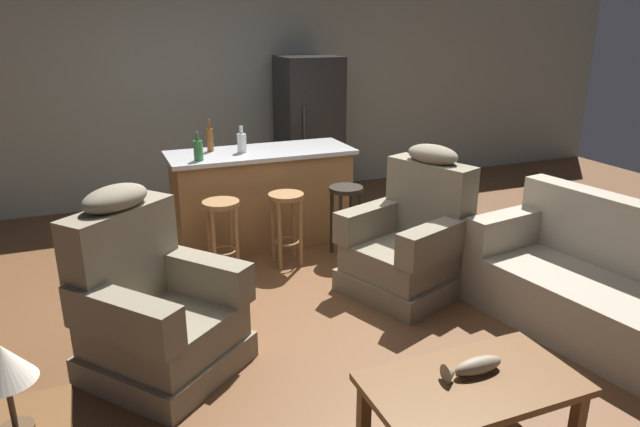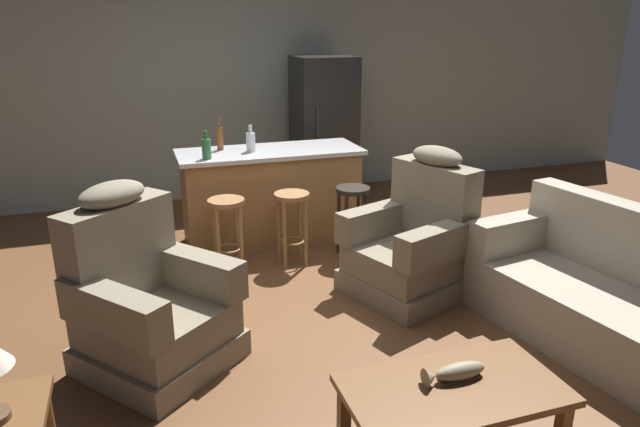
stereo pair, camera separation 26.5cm
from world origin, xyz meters
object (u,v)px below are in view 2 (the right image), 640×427
(coffee_table, at_px, (453,396))
(bar_stool_left, at_px, (227,222))
(bar_stool_middle, at_px, (292,215))
(bottle_short_amber, at_px, (206,148))
(fish_figurine, at_px, (454,373))
(recliner_near_lamp, at_px, (147,303))
(refrigerator, at_px, (324,130))
(bottle_tall_green, at_px, (220,138))
(kitchen_island, at_px, (271,196))
(couch, at_px, (614,300))
(recliner_near_island, at_px, (414,243))
(bar_stool_right, at_px, (353,209))
(bottle_wine_dark, at_px, (251,142))

(coffee_table, height_order, bar_stool_left, bar_stool_left)
(coffee_table, relative_size, bar_stool_middle, 1.62)
(bar_stool_middle, height_order, bottle_short_amber, bottle_short_amber)
(fish_figurine, distance_m, recliner_near_lamp, 1.98)
(bar_stool_left, bearing_deg, fish_figurine, -74.85)
(coffee_table, relative_size, refrigerator, 0.62)
(bar_stool_middle, xyz_separation_m, bottle_tall_green, (-0.50, 0.79, 0.60))
(fish_figurine, xyz_separation_m, kitchen_island, (-0.16, 3.24, 0.02))
(kitchen_island, bearing_deg, refrigerator, 51.10)
(refrigerator, height_order, bottle_tall_green, refrigerator)
(couch, bearing_deg, recliner_near_island, -61.99)
(kitchen_island, bearing_deg, recliner_near_lamp, -124.17)
(coffee_table, bearing_deg, refrigerator, 79.39)
(coffee_table, height_order, couch, couch)
(bar_stool_left, bearing_deg, couch, -42.05)
(recliner_near_lamp, distance_m, bar_stool_left, 1.46)
(recliner_near_island, height_order, refrigerator, refrigerator)
(recliner_near_island, distance_m, bar_stool_right, 0.89)
(bar_stool_right, bearing_deg, bottle_short_amber, 161.00)
(bottle_tall_green, xyz_separation_m, bottle_short_amber, (-0.18, -0.35, -0.02))
(fish_figurine, height_order, bar_stool_middle, bar_stool_middle)
(bottle_short_amber, xyz_separation_m, bottle_wine_dark, (0.45, 0.18, -0.00))
(bar_stool_right, distance_m, bottle_wine_dark, 1.18)
(recliner_near_island, distance_m, bar_stool_left, 1.63)
(kitchen_island, bearing_deg, bottle_wine_dark, -176.03)
(kitchen_island, bearing_deg, recliner_near_island, -60.89)
(fish_figurine, xyz_separation_m, bar_stool_right, (0.48, 2.61, 0.01))
(bottle_short_amber, bearing_deg, bar_stool_left, -78.98)
(fish_figurine, xyz_separation_m, couch, (1.58, 0.55, -0.12))
(bar_stool_middle, distance_m, bottle_tall_green, 1.11)
(couch, distance_m, bar_stool_left, 3.08)
(fish_figurine, distance_m, bar_stool_middle, 2.62)
(couch, height_order, bottle_wine_dark, bottle_wine_dark)
(bar_stool_right, bearing_deg, refrigerator, 79.67)
(fish_figurine, height_order, recliner_near_lamp, recliner_near_lamp)
(recliner_near_lamp, relative_size, bar_stool_middle, 1.76)
(recliner_near_lamp, xyz_separation_m, kitchen_island, (1.29, 1.89, 0.06))
(coffee_table, relative_size, fish_figurine, 3.24)
(refrigerator, distance_m, bottle_wine_dark, 1.68)
(kitchen_island, relative_size, bottle_short_amber, 6.94)
(bar_stool_left, relative_size, bottle_wine_dark, 2.66)
(coffee_table, distance_m, bar_stool_left, 2.75)
(couch, bearing_deg, bottle_wine_dark, -63.36)
(coffee_table, distance_m, recliner_near_lamp, 1.99)
(bar_stool_left, bearing_deg, bar_stool_right, 0.00)
(recliner_near_lamp, bearing_deg, fish_figurine, 7.58)
(bar_stool_middle, bearing_deg, bottle_wine_dark, 110.37)
(recliner_near_island, distance_m, bar_stool_middle, 1.18)
(bottle_short_amber, distance_m, bottle_wine_dark, 0.48)
(bottle_short_amber, bearing_deg, fish_figurine, -75.43)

